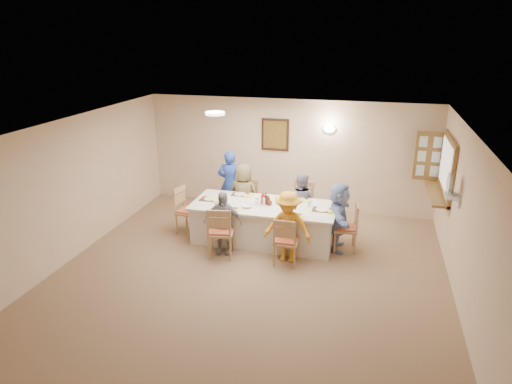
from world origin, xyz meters
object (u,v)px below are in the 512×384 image
(desk_fan, at_px, (451,187))
(caregiver, at_px, (230,183))
(chair_right_end, at_px, (345,227))
(diner_front_right, at_px, (288,227))
(chair_left_end, at_px, (189,211))
(diner_back_left, at_px, (244,195))
(serving_hatch, at_px, (447,167))
(chair_front_right, at_px, (286,240))
(chair_back_left, at_px, (245,202))
(chair_front_left, at_px, (221,231))
(diner_right_end, at_px, (339,217))
(condiment_ketchup, at_px, (263,198))
(chair_back_right, at_px, (301,206))
(diner_back_right, at_px, (300,202))
(dining_table, at_px, (264,223))
(diner_front_left, at_px, (223,223))

(desk_fan, bearing_deg, caregiver, 158.85)
(chair_right_end, bearing_deg, diner_front_right, -61.86)
(chair_left_end, height_order, diner_back_left, diner_back_left)
(serving_hatch, height_order, chair_left_end, serving_hatch)
(diner_back_left, bearing_deg, chair_front_right, 133.46)
(chair_back_left, distance_m, chair_right_end, 2.29)
(chair_front_left, xyz_separation_m, diner_right_end, (2.02, 0.80, 0.17))
(condiment_ketchup, bearing_deg, chair_left_end, -179.07)
(chair_back_right, distance_m, chair_right_end, 1.24)
(diner_front_right, bearing_deg, diner_back_right, 93.57)
(dining_table, height_order, diner_back_left, diner_back_left)
(desk_fan, xyz_separation_m, diner_back_right, (-2.58, 1.17, -0.94))
(serving_hatch, xyz_separation_m, chair_back_left, (-3.89, -0.06, -1.04))
(chair_back_right, distance_m, chair_front_left, 2.00)
(diner_front_right, relative_size, diner_right_end, 0.99)
(diner_back_left, bearing_deg, desk_fan, 167.28)
(diner_back_left, distance_m, diner_back_right, 1.20)
(chair_front_left, height_order, caregiver, caregiver)
(dining_table, height_order, chair_front_right, chair_front_right)
(desk_fan, xyz_separation_m, chair_right_end, (-1.63, 0.49, -1.09))
(chair_left_end, bearing_deg, caregiver, -15.33)
(chair_back_right, height_order, diner_front_right, diner_front_right)
(chair_back_left, xyz_separation_m, chair_right_end, (2.15, -0.80, -0.00))
(chair_back_right, xyz_separation_m, chair_front_left, (-1.20, -1.60, 0.00))
(serving_hatch, xyz_separation_m, chair_left_end, (-4.84, -0.86, -1.02))
(serving_hatch, bearing_deg, chair_back_right, -178.65)
(diner_front_left, distance_m, caregiver, 1.89)
(desk_fan, height_order, diner_front_right, desk_fan)
(chair_front_right, xyz_separation_m, diner_right_end, (0.82, 0.80, 0.21))
(chair_front_right, bearing_deg, dining_table, -54.17)
(desk_fan, xyz_separation_m, diner_back_left, (-3.78, 1.17, -0.89))
(dining_table, bearing_deg, caregiver, 132.40)
(desk_fan, xyz_separation_m, chair_back_right, (-2.58, 1.29, -1.06))
(serving_hatch, xyz_separation_m, chair_front_left, (-3.89, -1.66, -1.01))
(chair_left_end, xyz_separation_m, chair_right_end, (3.10, 0.00, -0.02))
(desk_fan, bearing_deg, diner_right_end, 164.55)
(diner_front_left, relative_size, condiment_ketchup, 4.78)
(serving_hatch, distance_m, chair_front_left, 4.35)
(chair_right_end, xyz_separation_m, caregiver, (-2.60, 1.15, 0.27))
(chair_right_end, height_order, diner_back_left, diner_back_left)
(diner_back_left, relative_size, caregiver, 0.91)
(chair_front_right, bearing_deg, diner_front_right, -91.04)
(chair_back_right, xyz_separation_m, diner_front_right, (0.00, -1.48, 0.17))
(chair_left_end, distance_m, condiment_ketchup, 1.58)
(chair_left_end, height_order, diner_front_left, diner_front_left)
(chair_right_end, distance_m, condiment_ketchup, 1.63)
(diner_front_right, bearing_deg, chair_front_left, -170.72)
(diner_front_right, bearing_deg, dining_table, 134.99)
(serving_hatch, xyz_separation_m, diner_front_right, (-2.69, -1.54, -0.85))
(desk_fan, height_order, chair_front_left, desk_fan)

